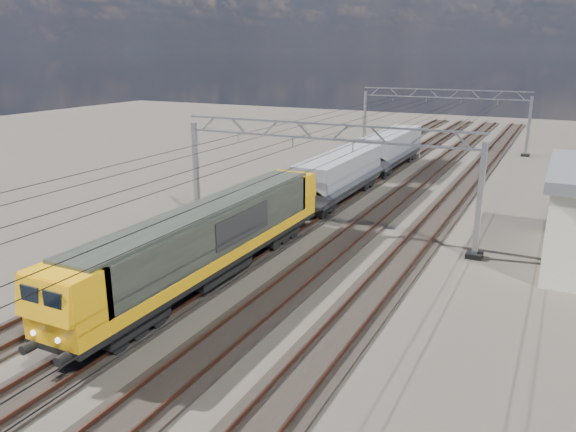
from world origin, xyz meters
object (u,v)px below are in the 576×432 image
at_px(catenary_gantry_far, 442,117).
at_px(locomotive, 210,237).
at_px(hopper_wagon_mid, 392,147).
at_px(catenary_gantry_mid, 322,175).
at_px(trackside_cabinet, 65,261).
at_px(hopper_wagon_lead, 339,173).

xyz_separation_m(catenary_gantry_far, locomotive, (-2.00, -45.41, -1.58)).
height_order(locomotive, hopper_wagon_mid, locomotive).
bearing_deg(locomotive, hopper_wagon_mid, 90.00).
distance_m(locomotive, hopper_wagon_mid, 31.90).
relative_size(catenary_gantry_far, locomotive, 0.94).
bearing_deg(catenary_gantry_mid, catenary_gantry_far, 90.00).
bearing_deg(trackside_cabinet, catenary_gantry_far, 58.15).
relative_size(catenary_gantry_mid, hopper_wagon_lead, 1.53).
height_order(locomotive, trackside_cabinet, locomotive).
bearing_deg(locomotive, catenary_gantry_far, 87.48).
bearing_deg(trackside_cabinet, locomotive, 0.51).
distance_m(catenary_gantry_far, trackside_cabinet, 49.22).
height_order(hopper_wagon_mid, trackside_cabinet, hopper_wagon_mid).
relative_size(catenary_gantry_far, hopper_wagon_mid, 1.53).
xyz_separation_m(hopper_wagon_mid, trackside_cabinet, (-7.20, -34.74, -1.40)).
relative_size(catenary_gantry_far, hopper_wagon_lead, 1.53).
xyz_separation_m(catenary_gantry_mid, catenary_gantry_far, (0.00, 36.00, 0.00)).
height_order(catenary_gantry_mid, hopper_wagon_mid, catenary_gantry_mid).
distance_m(catenary_gantry_far, locomotive, 45.48).
bearing_deg(catenary_gantry_mid, hopper_wagon_mid, 95.08).
xyz_separation_m(catenary_gantry_far, trackside_cabinet, (-9.20, -48.26, -3.07)).
height_order(catenary_gantry_far, trackside_cabinet, catenary_gantry_far).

